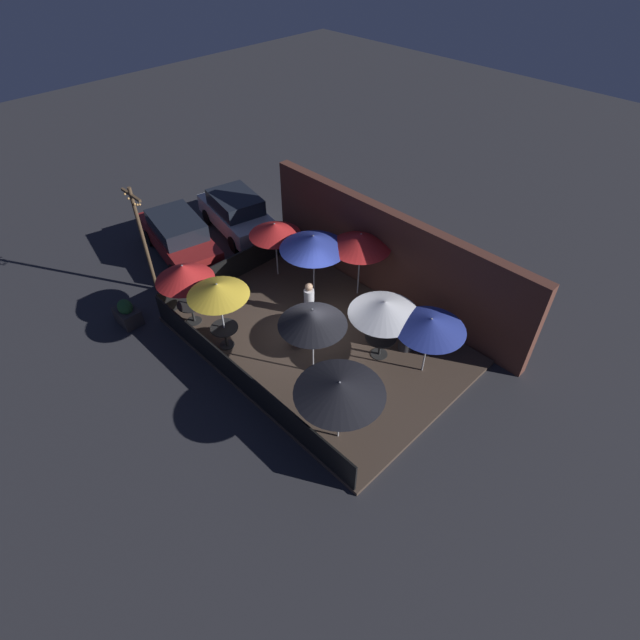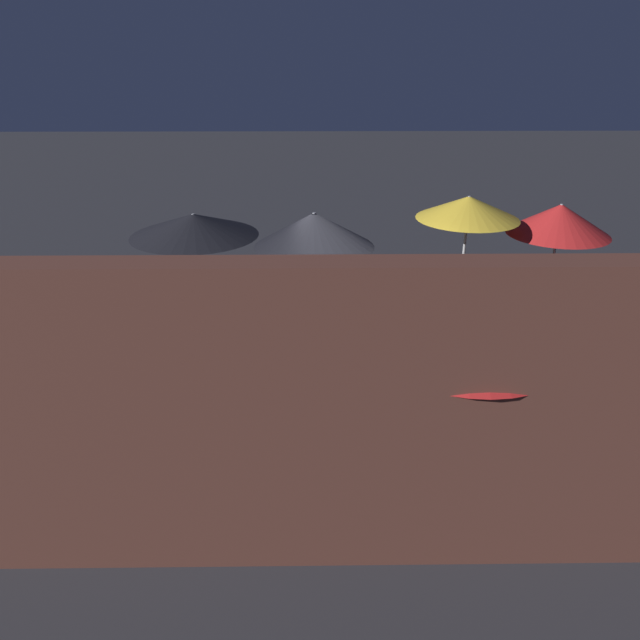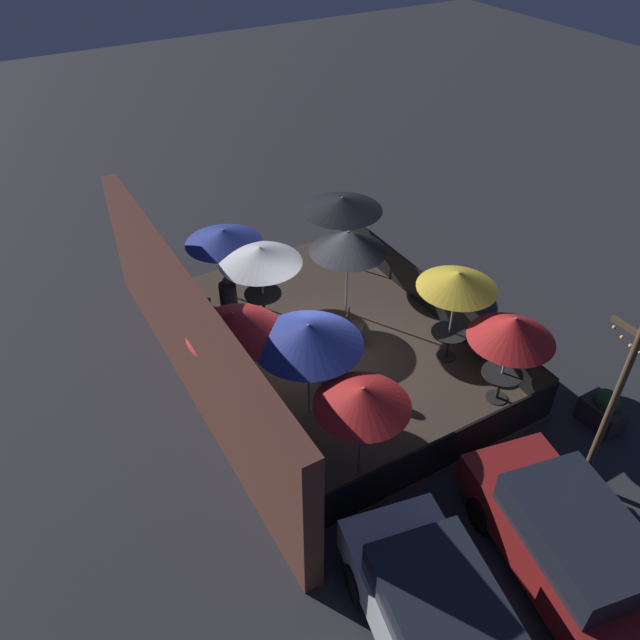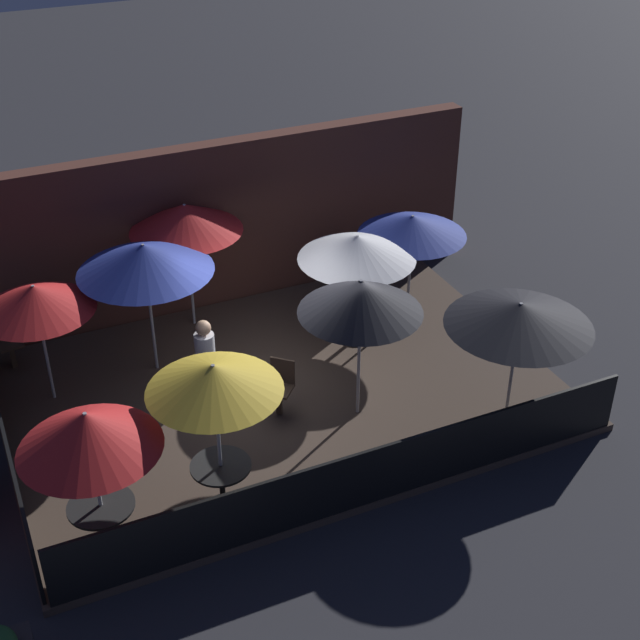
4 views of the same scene
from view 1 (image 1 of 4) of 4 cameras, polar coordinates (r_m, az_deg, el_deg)
name	(u,v)px [view 1 (image 1 of 4)]	position (r m, az deg, el deg)	size (l,w,h in m)	color
ground_plane	(319,341)	(15.73, -0.13, -2.41)	(60.00, 60.00, 0.00)	#2D2D33
patio_deck	(319,340)	(15.69, -0.13, -2.26)	(8.78, 6.11, 0.12)	#47382D
building_wall	(390,257)	(16.64, 8.02, 7.18)	(10.38, 0.36, 3.24)	brown
fence_front	(241,379)	(14.01, -9.01, -6.68)	(8.58, 0.05, 0.95)	black
fence_side_left	(233,268)	(17.98, -9.93, 5.90)	(0.05, 5.91, 0.95)	black
patio_umbrella_0	(184,273)	(15.54, -15.32, 5.23)	(1.79, 1.79, 2.22)	#B2B2B7
patio_umbrella_1	(384,308)	(14.00, 7.36, 1.41)	(2.03, 2.03, 2.08)	#B2B2B7
patio_umbrella_2	(218,290)	(14.26, -11.63, 3.43)	(1.78, 1.78, 2.39)	#B2B2B7
patio_umbrella_3	(361,241)	(16.14, 4.68, 9.04)	(1.98, 1.98, 2.40)	#B2B2B7
patio_umbrella_4	(313,317)	(13.17, -0.86, 0.36)	(1.89, 1.89, 2.40)	#B2B2B7
patio_umbrella_5	(314,242)	(16.06, -0.75, 8.89)	(2.21, 2.21, 2.36)	#B2B2B7
patio_umbrella_6	(275,229)	(17.24, -5.18, 10.29)	(1.81, 1.81, 2.10)	#B2B2B7
patio_umbrella_7	(431,324)	(13.75, 12.58, -0.45)	(1.96, 1.96, 2.02)	#B2B2B7
patio_umbrella_8	(340,388)	(11.76, 2.27, -7.74)	(2.22, 2.22, 2.11)	#B2B2B7
dining_table_0	(191,307)	(16.36, -14.48, 1.42)	(0.87, 0.87, 0.75)	black
dining_table_1	(381,340)	(14.84, 6.94, -2.31)	(0.94, 0.94, 0.74)	black
dining_table_2	(225,331)	(15.29, -10.83, -1.26)	(0.84, 0.84, 0.75)	black
patio_chair_0	(429,330)	(15.50, 12.33, -1.16)	(0.54, 0.54, 0.95)	#4C3828
patio_chair_1	(300,332)	(15.13, -2.27, -1.35)	(0.57, 0.57, 0.93)	#4C3828
patio_chair_2	(294,244)	(18.94, -2.99, 8.68)	(0.44, 0.44, 0.92)	#4C3828
patron_0	(407,335)	(15.18, 9.90, -1.68)	(0.57, 0.57, 1.25)	#333338
patron_1	(309,300)	(16.14, -1.25, 2.28)	(0.34, 0.34, 1.24)	silver
planter_box	(127,313)	(17.28, -21.18, 0.73)	(0.87, 0.61, 0.90)	#332D2D
light_post	(143,236)	(17.40, -19.62, 8.98)	(1.10, 0.12, 3.93)	brown
parked_car_0	(179,236)	(19.69, -15.83, 9.22)	(4.62, 2.52, 1.62)	maroon
parked_car_1	(237,213)	(20.71, -9.50, 11.99)	(4.20, 2.43, 1.62)	silver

